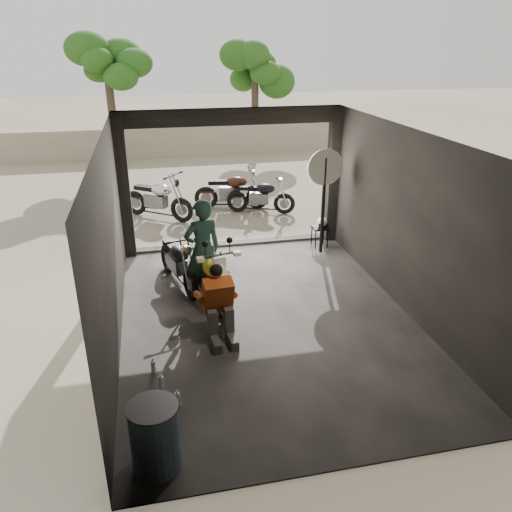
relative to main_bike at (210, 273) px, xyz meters
name	(u,v)px	position (x,y,z in m)	size (l,w,h in m)	color
ground	(267,318)	(0.88, -0.82, -0.60)	(80.00, 80.00, 0.00)	#7A6D56
garage	(260,240)	(0.88, -0.27, 0.68)	(7.00, 7.13, 3.20)	#2D2B28
boundary_wall	(191,141)	(0.88, 13.18, 0.00)	(18.00, 0.30, 1.20)	gray
tree_left	(106,56)	(-2.12, 11.68, 3.39)	(2.20, 2.20, 5.60)	#382B1E
tree_right	(255,66)	(3.68, 13.18, 2.96)	(2.20, 2.20, 5.00)	#382B1E
main_bike	(210,273)	(0.00, 0.00, 0.00)	(0.74, 1.79, 1.19)	white
left_bike	(178,258)	(-0.53, 0.84, -0.01)	(0.71, 1.73, 1.17)	black
outside_bike_a	(157,196)	(-0.78, 5.07, 0.05)	(0.79, 1.92, 1.30)	black
outside_bike_b	(232,188)	(1.34, 5.46, 0.04)	(0.77, 1.88, 1.27)	#411A0F
outside_bike_c	(261,194)	(2.07, 4.92, -0.03)	(0.69, 1.68, 1.14)	black
rider	(203,250)	(-0.09, 0.23, 0.37)	(0.71, 0.46, 1.94)	#183029
mechanic	(220,307)	(-0.01, -1.34, 0.02)	(0.63, 0.86, 1.24)	#CF561B
stool	(320,230)	(2.88, 2.18, -0.18)	(0.36, 0.36, 0.50)	black
helmet	(322,222)	(2.92, 2.17, 0.02)	(0.25, 0.26, 0.24)	white
oil_drum	(155,438)	(-1.12, -3.82, -0.16)	(0.56, 0.56, 0.87)	slate
sign_post	(324,184)	(2.80, 1.81, 1.03)	(0.80, 0.08, 2.41)	black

